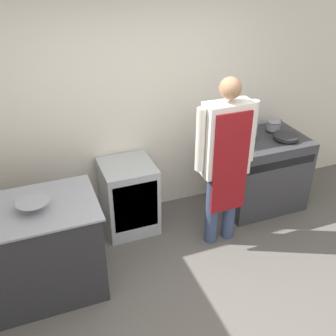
{
  "coord_description": "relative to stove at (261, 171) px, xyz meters",
  "views": [
    {
      "loc": [
        -1.09,
        -2.0,
        2.87
      ],
      "look_at": [
        0.09,
        1.05,
        1.01
      ],
      "focal_mm": 42.0,
      "sensor_mm": 36.0,
      "label": 1
    }
  ],
  "objects": [
    {
      "name": "prep_counter",
      "position": [
        -2.78,
        -0.53,
        0.01
      ],
      "size": [
        1.33,
        0.77,
        0.94
      ],
      "color": "#2D2D33",
      "rests_on": "ground_plane"
    },
    {
      "name": "mixing_bowl",
      "position": [
        -2.65,
        -0.57,
        0.53
      ],
      "size": [
        0.28,
        0.28,
        0.09
      ],
      "color": "gray",
      "rests_on": "prep_counter"
    },
    {
      "name": "person_cook",
      "position": [
        -0.79,
        -0.46,
        0.6
      ],
      "size": [
        0.65,
        0.24,
        1.84
      ],
      "color": "#38476B",
      "rests_on": "ground_plane"
    },
    {
      "name": "saute_pan",
      "position": [
        0.19,
        -0.13,
        0.49
      ],
      "size": [
        0.29,
        0.29,
        0.04
      ],
      "color": "#262628",
      "rests_on": "stove"
    },
    {
      "name": "fridge_unit",
      "position": [
        -1.65,
        0.11,
        -0.05
      ],
      "size": [
        0.57,
        0.58,
        0.81
      ],
      "color": "#A8ADB2",
      "rests_on": "ground_plane"
    },
    {
      "name": "ground_plane",
      "position": [
        -1.48,
        -1.49,
        -0.46
      ],
      "size": [
        14.0,
        14.0,
        0.0
      ],
      "primitive_type": "plane",
      "color": "#5B5651"
    },
    {
      "name": "wall_back",
      "position": [
        -1.48,
        0.45,
        0.89
      ],
      "size": [
        8.0,
        0.05,
        2.7
      ],
      "color": "silver",
      "rests_on": "ground_plane"
    },
    {
      "name": "stock_pot",
      "position": [
        -0.22,
        0.13,
        0.6
      ],
      "size": [
        0.31,
        0.31,
        0.26
      ],
      "color": "gray",
      "rests_on": "stove"
    },
    {
      "name": "sauce_pot",
      "position": [
        0.19,
        0.13,
        0.53
      ],
      "size": [
        0.17,
        0.17,
        0.12
      ],
      "color": "gray",
      "rests_on": "stove"
    },
    {
      "name": "stove",
      "position": [
        0.0,
        0.0,
        0.0
      ],
      "size": [
        0.97,
        0.75,
        0.93
      ],
      "color": "#38383D",
      "rests_on": "ground_plane"
    }
  ]
}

